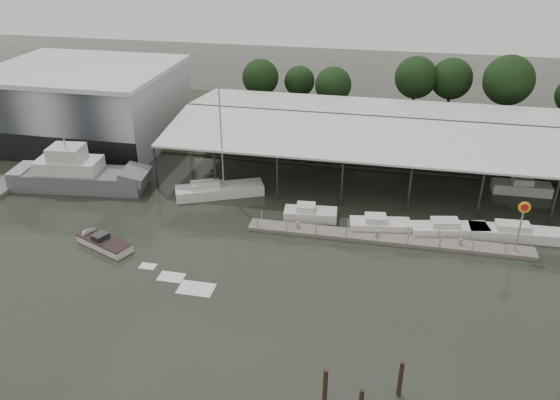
% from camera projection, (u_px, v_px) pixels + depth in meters
% --- Properties ---
extents(ground, '(200.00, 200.00, 0.00)m').
position_uv_depth(ground, '(211.00, 280.00, 48.23)').
color(ground, '#252A22').
rests_on(ground, ground).
extents(land_strip_far, '(140.00, 30.00, 0.30)m').
position_uv_depth(land_strip_far, '(295.00, 124.00, 84.77)').
color(land_strip_far, '#333729').
rests_on(land_strip_far, ground).
extents(land_strip_west, '(20.00, 40.00, 0.30)m').
position_uv_depth(land_strip_west, '(18.00, 133.00, 81.49)').
color(land_strip_west, '#333729').
rests_on(land_strip_west, ground).
extents(storage_warehouse, '(24.50, 20.50, 10.50)m').
position_uv_depth(storage_warehouse, '(86.00, 104.00, 76.92)').
color(storage_warehouse, '#ADB3B9').
rests_on(storage_warehouse, ground).
extents(covered_boat_shed, '(58.24, 24.00, 6.96)m').
position_uv_depth(covered_boat_shed, '(412.00, 124.00, 66.77)').
color(covered_boat_shed, silver).
rests_on(covered_boat_shed, ground).
extents(trawler_dock, '(3.00, 18.00, 0.50)m').
position_uv_depth(trawler_dock, '(9.00, 182.00, 65.69)').
color(trawler_dock, slate).
rests_on(trawler_dock, ground).
extents(floating_dock, '(28.00, 2.00, 1.40)m').
position_uv_depth(floating_dock, '(387.00, 239.00, 54.15)').
color(floating_dock, slate).
rests_on(floating_dock, ground).
extents(shell_fuel_sign, '(1.10, 0.18, 5.55)m').
position_uv_depth(shell_fuel_sign, '(522.00, 218.00, 50.29)').
color(shell_fuel_sign, '#919496').
rests_on(shell_fuel_sign, ground).
extents(grey_trawler, '(16.61, 6.07, 8.84)m').
position_uv_depth(grey_trawler, '(79.00, 175.00, 64.30)').
color(grey_trawler, slate).
rests_on(grey_trawler, ground).
extents(white_sailboat, '(10.21, 6.44, 12.71)m').
position_uv_depth(white_sailboat, '(218.00, 190.00, 62.83)').
color(white_sailboat, silver).
rests_on(white_sailboat, ground).
extents(speedboat_underway, '(16.82, 8.40, 2.00)m').
position_uv_depth(speedboat_underway, '(101.00, 241.00, 53.33)').
color(speedboat_underway, silver).
rests_on(speedboat_underway, ground).
extents(moored_cruiser_0, '(5.74, 2.69, 1.70)m').
position_uv_depth(moored_cruiser_0, '(310.00, 214.00, 57.92)').
color(moored_cruiser_0, silver).
rests_on(moored_cruiser_0, ground).
extents(moored_cruiser_1, '(6.35, 3.02, 1.70)m').
position_uv_depth(moored_cruiser_1, '(379.00, 225.00, 55.75)').
color(moored_cruiser_1, silver).
rests_on(moored_cruiser_1, ground).
extents(moored_cruiser_2, '(7.95, 3.64, 1.70)m').
position_uv_depth(moored_cruiser_2, '(449.00, 229.00, 54.97)').
color(moored_cruiser_2, silver).
rests_on(moored_cruiser_2, ground).
extents(moored_cruiser_3, '(9.33, 2.63, 1.70)m').
position_uv_depth(moored_cruiser_3, '(516.00, 233.00, 54.35)').
color(moored_cruiser_3, silver).
rests_on(moored_cruiser_3, ground).
extents(horizon_tree_line, '(68.47, 10.59, 11.10)m').
position_uv_depth(horizon_tree_line, '(466.00, 84.00, 82.71)').
color(horizon_tree_line, black).
rests_on(horizon_tree_line, ground).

